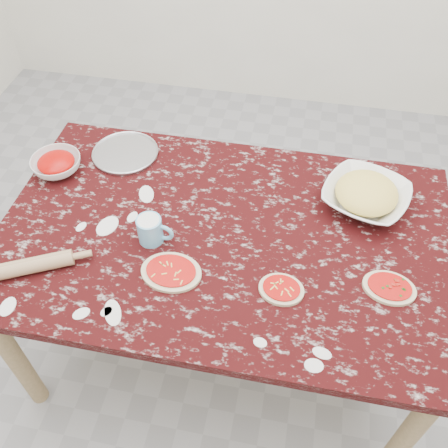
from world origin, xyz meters
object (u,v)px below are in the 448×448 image
pizza_tray (125,153)px  sauce_bowl (57,165)px  cheese_bowl (365,197)px  flour_mug (151,230)px  rolling_pin (31,266)px  worktable (224,248)px

pizza_tray → sauce_bowl: 0.27m
sauce_bowl → cheese_bowl: 1.19m
pizza_tray → cheese_bowl: (0.96, -0.10, 0.03)m
sauce_bowl → flour_mug: size_ratio=1.50×
cheese_bowl → rolling_pin: bearing=-154.0°
pizza_tray → rolling_pin: (-0.11, -0.62, 0.02)m
worktable → rolling_pin: (-0.59, -0.28, 0.11)m
sauce_bowl → flour_mug: (0.47, -0.27, 0.02)m
worktable → pizza_tray: (-0.48, 0.34, 0.09)m
worktable → flour_mug: size_ratio=12.46×
sauce_bowl → rolling_pin: sauce_bowl is taller
cheese_bowl → rolling_pin: 1.19m
pizza_tray → rolling_pin: 0.63m
worktable → flour_mug: bearing=-162.4°
worktable → sauce_bowl: (-0.71, 0.20, 0.11)m
rolling_pin → flour_mug: bearing=30.4°
worktable → pizza_tray: 0.60m
worktable → flour_mug: flour_mug is taller
cheese_bowl → flour_mug: 0.79m
cheese_bowl → rolling_pin: size_ratio=1.13×
pizza_tray → cheese_bowl: size_ratio=0.87×
worktable → pizza_tray: pizza_tray is taller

